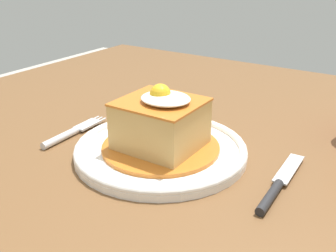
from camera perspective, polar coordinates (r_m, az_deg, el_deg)
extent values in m
cube|color=brown|center=(0.67, 7.74, -3.43)|extent=(1.24, 1.00, 0.04)
cylinder|color=brown|center=(1.41, -5.38, -5.04)|extent=(0.07, 0.07, 0.70)
cylinder|color=white|center=(0.60, -1.04, -3.68)|extent=(0.26, 0.26, 0.01)
torus|color=white|center=(0.60, -1.05, -3.05)|extent=(0.26, 0.26, 0.01)
cylinder|color=#C66B23|center=(0.60, -1.05, -3.00)|extent=(0.18, 0.18, 0.01)
cube|color=tan|center=(0.58, -1.07, 0.22)|extent=(0.11, 0.11, 0.07)
cube|color=#C66B23|center=(0.57, -1.10, 3.47)|extent=(0.12, 0.11, 0.00)
ellipsoid|color=white|center=(0.56, -0.33, 3.98)|extent=(0.07, 0.07, 0.01)
sphere|color=yellow|center=(0.57, -1.11, 4.56)|extent=(0.03, 0.03, 0.03)
cylinder|color=silver|center=(0.67, -15.15, -1.65)|extent=(0.01, 0.08, 0.01)
cube|color=silver|center=(0.71, -11.46, 0.21)|extent=(0.02, 0.05, 0.00)
cylinder|color=silver|center=(0.72, -9.67, 0.74)|extent=(0.00, 0.03, 0.00)
cylinder|color=silver|center=(0.73, -10.15, 0.87)|extent=(0.00, 0.03, 0.00)
cylinder|color=silver|center=(0.73, -10.63, 0.99)|extent=(0.00, 0.03, 0.00)
cylinder|color=#262628|center=(0.51, 14.39, -9.80)|extent=(0.01, 0.08, 0.01)
cube|color=silver|center=(0.58, 16.93, -5.85)|extent=(0.02, 0.09, 0.00)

